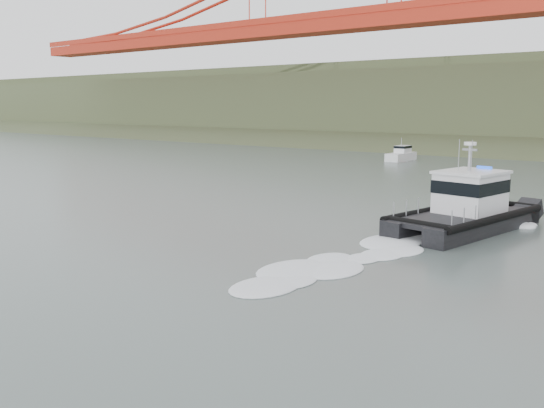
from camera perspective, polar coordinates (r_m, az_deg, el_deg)
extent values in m
plane|color=#46544E|center=(29.50, -6.54, -6.36)|extent=(400.00, 400.00, 0.00)
cube|color=black|center=(41.37, 15.88, -1.47)|extent=(3.12, 12.10, 1.31)
cube|color=black|center=(39.95, 19.49, -2.03)|extent=(3.12, 12.10, 1.31)
cube|color=black|center=(40.08, 17.30, -1.12)|extent=(5.80, 10.90, 0.27)
cube|color=silver|center=(40.81, 18.16, 1.00)|extent=(3.80, 4.36, 2.51)
cube|color=black|center=(40.75, 18.19, 1.62)|extent=(3.88, 4.43, 0.82)
cube|color=silver|center=(40.64, 18.26, 2.87)|extent=(4.05, 4.61, 0.17)
cylinder|color=gray|center=(40.28, 18.10, 4.11)|extent=(0.17, 0.17, 1.97)
cylinder|color=white|center=(40.21, 18.16, 5.42)|extent=(0.76, 0.76, 0.20)
cube|color=silver|center=(89.76, 12.04, 4.34)|extent=(2.17, 6.22, 1.24)
cube|color=silver|center=(90.15, 12.21, 5.01)|extent=(1.69, 2.50, 1.24)
cube|color=black|center=(90.12, 12.21, 5.28)|extent=(1.75, 2.56, 0.36)
cylinder|color=gray|center=(89.61, 12.09, 5.72)|extent=(0.08, 0.08, 1.24)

